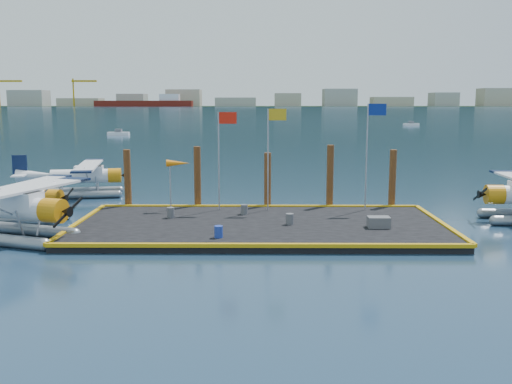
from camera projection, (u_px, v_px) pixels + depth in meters
ground at (260, 230)px, 31.51m from camera, size 4000.00×4000.00×0.00m
dock at (260, 226)px, 31.48m from camera, size 20.00×10.00×0.40m
dock_bumpers at (260, 221)px, 31.44m from camera, size 20.25×10.25×0.18m
far_backdrop at (338, 101)px, 1744.39m from camera, size 3050.00×2050.00×810.00m
seaplane_a at (13, 211)px, 28.85m from camera, size 9.26×9.87×3.54m
seaplane_b at (21, 199)px, 33.70m from camera, size 7.77×8.48×3.00m
seaplane_c at (84, 178)px, 42.46m from camera, size 8.21×8.98×3.18m
drum_0 at (171, 213)px, 32.76m from camera, size 0.43×0.43×0.61m
drum_2 at (290, 219)px, 31.01m from camera, size 0.42×0.42×0.60m
drum_3 at (219, 232)px, 27.99m from camera, size 0.42×0.42×0.59m
drum_5 at (244, 209)px, 33.84m from camera, size 0.41×0.41×0.57m
crate at (379, 222)px, 30.25m from camera, size 1.16×0.77×0.58m
flagpole_red at (222, 145)px, 34.59m from camera, size 1.14×0.08×6.00m
flagpole_yellow at (271, 143)px, 34.55m from camera, size 1.14×0.08×6.20m
flagpole_blue at (370, 141)px, 34.48m from camera, size 1.14×0.08×6.50m
windsock at (178, 164)px, 34.80m from camera, size 1.40×0.44×3.12m
piling_0 at (128, 181)px, 36.59m from camera, size 0.44×0.44×4.00m
piling_1 at (198, 179)px, 36.55m from camera, size 0.44×0.44×4.20m
piling_2 at (268, 182)px, 36.54m from camera, size 0.44×0.44×3.80m
piling_3 at (330, 179)px, 36.48m from camera, size 0.44×0.44×4.30m
piling_4 at (392, 181)px, 36.47m from camera, size 0.44×0.44×4.00m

